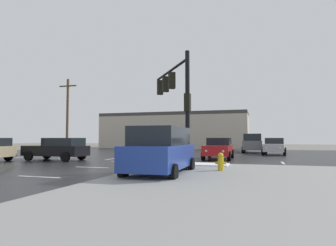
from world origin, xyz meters
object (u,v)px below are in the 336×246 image
Objects in this scene: suv_blue at (161,150)px; utility_pole_far at (67,113)px; traffic_signal_mast at (175,92)px; fire_hydrant at (221,162)px; sedan_silver at (275,146)px; sedan_red at (219,148)px; suv_grey at (253,143)px; sedan_black at (58,148)px.

suv_blue is 0.58× the size of utility_pole_far.
fire_hydrant is (2.73, -2.27, -3.62)m from traffic_signal_mast.
traffic_signal_mast is at bearing -16.62° from sedan_silver.
sedan_red and sedan_silver have the same top height.
sedan_red is 0.93× the size of suv_blue.
suv_blue is at bearing 171.81° from suv_grey.
sedan_red is 0.54× the size of utility_pole_far.
suv_blue is (-5.43, -18.16, 0.24)m from sedan_silver.
traffic_signal_mast is 18.55m from suv_grey.
traffic_signal_mast reaches higher than sedan_red.
sedan_red is 10.63m from suv_blue.
fire_hydrant is 0.09× the size of utility_pole_far.
suv_grey is (-2.06, 3.57, 0.24)m from sedan_silver.
sedan_silver is (5.86, 14.33, -3.30)m from traffic_signal_mast.
sedan_red is 0.94× the size of suv_grey.
suv_grey is at bearing -10.13° from suv_blue.
suv_blue is (0.43, -3.83, -3.07)m from traffic_signal_mast.
sedan_red is 19.57m from utility_pole_far.
sedan_black is 0.94× the size of suv_grey.
sedan_silver is at bearing 79.32° from fire_hydrant.
sedan_black is at bearing 141.52° from suv_grey.
fire_hydrant is 20.20m from suv_grey.
sedan_red reaches higher than fire_hydrant.
sedan_black is (-10.66, -4.78, 0.00)m from sedan_red.
suv_grey reaches higher than sedan_black.
suv_blue reaches higher than fire_hydrant.
traffic_signal_mast is 1.19× the size of suv_blue.
traffic_signal_mast reaches higher than suv_blue.
traffic_signal_mast reaches higher than sedan_black.
sedan_silver is at bearing -149.39° from suv_grey.
traffic_signal_mast is 0.69× the size of utility_pole_far.
sedan_silver is at bearing -56.71° from traffic_signal_mast.
sedan_silver is 19.45m from sedan_black.
sedan_silver is 4.13m from suv_grey.
utility_pole_far reaches higher than sedan_silver.
sedan_silver is 22.77m from utility_pole_far.
suv_blue is 24.36m from utility_pole_far.
suv_grey is at bearing 12.80° from utility_pole_far.
sedan_red and sedan_black have the same top height.
fire_hydrant is at bearing -164.11° from traffic_signal_mast.
fire_hydrant is at bearing 177.60° from suv_grey.
utility_pole_far reaches higher than suv_blue.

